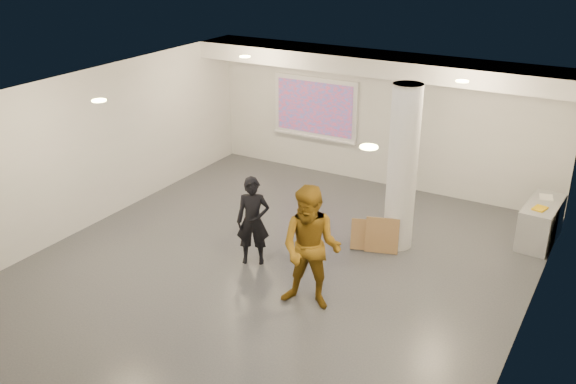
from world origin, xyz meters
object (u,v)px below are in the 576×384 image
Objects in this scene: projection_screen at (315,108)px; man at (311,248)px; column at (402,168)px; credenza at (541,223)px; woman at (253,221)px.

man is at bearing -62.99° from projection_screen.
column reaches higher than credenza.
column is 2.26× the size of credenza.
woman is 0.80× the size of man.
column is 1.92× the size of woman.
column reaches higher than woman.
man reaches higher than credenza.
woman is (-4.16, -3.26, 0.39)m from credenza.
credenza is (2.22, 1.43, -1.11)m from column.
projection_screen is (-3.10, 2.65, 0.03)m from column.
column reaches higher than man.
woman is (-1.94, -1.83, -0.72)m from column.
projection_screen is 5.88m from man.
man is (2.66, -5.21, -0.55)m from projection_screen.
credenza is 0.68× the size of man.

